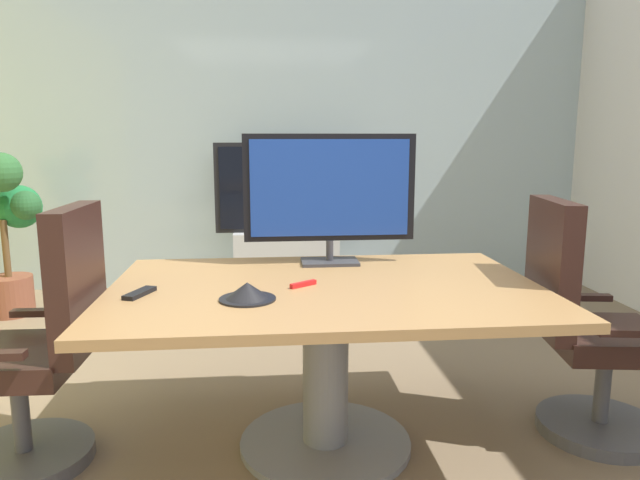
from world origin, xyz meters
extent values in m
cube|color=#9EB2B7|center=(0.00, 3.23, 1.48)|extent=(5.66, 0.10, 2.96)
cube|color=olive|center=(0.10, 0.28, 0.72)|extent=(1.82, 1.20, 0.04)
cylinder|color=slate|center=(0.10, 0.28, 0.35)|extent=(0.20, 0.20, 0.70)
cylinder|color=slate|center=(0.10, 0.28, 0.01)|extent=(0.76, 0.76, 0.03)
cylinder|color=#4C4C51|center=(-1.18, 0.26, 0.03)|extent=(0.56, 0.56, 0.06)
cylinder|color=#4C4C51|center=(-1.18, 0.26, 0.24)|extent=(0.07, 0.07, 0.36)
cube|color=black|center=(-1.18, 0.26, 0.46)|extent=(0.49, 0.49, 0.10)
cube|color=black|center=(-0.91, 0.26, 0.79)|extent=(0.10, 0.46, 0.60)
cube|color=black|center=(-1.15, 0.52, 0.58)|extent=(0.28, 0.06, 0.03)
cylinder|color=#4C4C51|center=(1.39, 0.27, 0.03)|extent=(0.56, 0.56, 0.06)
cylinder|color=#4C4C51|center=(1.39, 0.27, 0.24)|extent=(0.07, 0.07, 0.36)
cube|color=black|center=(1.39, 0.27, 0.46)|extent=(0.54, 0.54, 0.10)
cube|color=black|center=(1.12, 0.31, 0.79)|extent=(0.15, 0.46, 0.60)
cube|color=black|center=(1.33, 0.01, 0.58)|extent=(0.28, 0.09, 0.03)
cube|color=black|center=(1.40, 0.53, 0.58)|extent=(0.28, 0.09, 0.03)
cube|color=#333338|center=(0.17, 0.70, 0.75)|extent=(0.28, 0.18, 0.02)
cylinder|color=#333338|center=(0.17, 0.70, 0.81)|extent=(0.04, 0.04, 0.10)
cube|color=black|center=(0.17, 0.71, 1.12)|extent=(0.84, 0.04, 0.52)
cube|color=navy|center=(0.17, 0.69, 1.12)|extent=(0.77, 0.01, 0.47)
cube|color=#B7BABC|center=(0.03, 2.88, 0.28)|extent=(0.90, 0.36, 0.55)
cube|color=black|center=(0.03, 2.86, 0.93)|extent=(1.20, 0.06, 0.76)
cube|color=black|center=(0.03, 2.82, 0.93)|extent=(1.12, 0.01, 0.69)
cylinder|color=brown|center=(-2.12, 2.44, 0.15)|extent=(0.34, 0.34, 0.30)
cylinder|color=brown|center=(-2.12, 2.44, 0.52)|extent=(0.05, 0.05, 0.44)
sphere|color=#275A2D|center=(-1.96, 2.48, 0.84)|extent=(0.22, 0.22, 0.22)
sphere|color=#1E6E37|center=(-2.05, 2.57, 0.82)|extent=(0.34, 0.34, 0.34)
sphere|color=#1F6C18|center=(-2.16, 2.61, 0.86)|extent=(0.20, 0.20, 0.20)
sphere|color=#2F6430|center=(-2.02, 2.27, 1.11)|extent=(0.29, 0.29, 0.29)
cone|color=black|center=(-0.22, 0.08, 0.77)|extent=(0.19, 0.19, 0.07)
cylinder|color=black|center=(-0.22, 0.08, 0.74)|extent=(0.22, 0.22, 0.01)
cube|color=black|center=(-0.65, 0.19, 0.75)|extent=(0.11, 0.18, 0.02)
cube|color=red|center=(0.01, 0.27, 0.75)|extent=(0.12, 0.09, 0.02)
camera|label=1|loc=(-0.15, -2.10, 1.36)|focal=32.51mm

